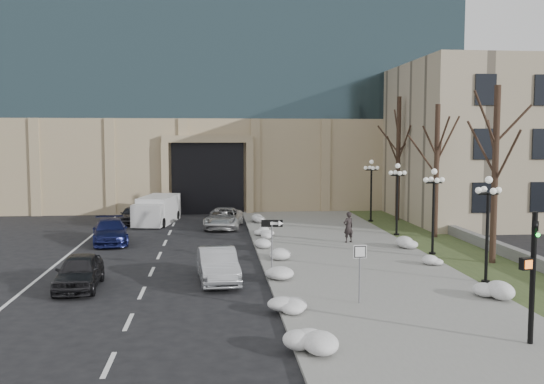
{
  "coord_description": "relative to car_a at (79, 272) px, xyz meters",
  "views": [
    {
      "loc": [
        -3.49,
        -18.97,
        6.41
      ],
      "look_at": [
        -0.39,
        13.24,
        3.5
      ],
      "focal_mm": 40.0,
      "sensor_mm": 36.0,
      "label": 1
    }
  ],
  "objects": [
    {
      "name": "snow_clump_k",
      "position": [
        8.8,
        11.72,
        -0.43
      ],
      "size": [
        1.1,
        1.6,
        0.36
      ],
      "primitive_type": "ellipsoid",
      "color": "white",
      "rests_on": "sidewalk"
    },
    {
      "name": "car_a",
      "position": [
        0.0,
        0.0,
        0.0
      ],
      "size": [
        1.9,
        4.36,
        1.46
      ],
      "primitive_type": "imported",
      "rotation": [
        0.0,
        0.0,
        0.04
      ],
      "color": "black",
      "rests_on": "ground"
    },
    {
      "name": "curb",
      "position": [
        8.24,
        6.98,
        -0.66
      ],
      "size": [
        0.3,
        40.0,
        0.14
      ],
      "primitive_type": "cube",
      "color": "gray",
      "rests_on": "ground"
    },
    {
      "name": "snow_clump_i",
      "position": [
        16.72,
        2.37,
        -0.43
      ],
      "size": [
        1.1,
        1.6,
        0.36
      ],
      "primitive_type": "ellipsoid",
      "color": "white",
      "rests_on": "sidewalk"
    },
    {
      "name": "lamppost_d",
      "position": [
        17.54,
        18.48,
        2.34
      ],
      "size": [
        1.18,
        1.18,
        4.76
      ],
      "color": "black",
      "rests_on": "ground"
    },
    {
      "name": "pedestrian",
      "position": [
        13.77,
        9.44,
        0.32
      ],
      "size": [
        0.8,
        0.68,
        1.86
      ],
      "primitive_type": "imported",
      "rotation": [
        0.0,
        0.0,
        3.55
      ],
      "color": "black",
      "rests_on": "sidewalk"
    },
    {
      "name": "office_tower",
      "position": [
        7.23,
        36.56,
        17.76
      ],
      "size": [
        40.0,
        24.7,
        36.0
      ],
      "color": "tan",
      "rests_on": "ground"
    },
    {
      "name": "classical_building",
      "position": [
        31.24,
        20.96,
        5.27
      ],
      "size": [
        22.0,
        18.12,
        12.0
      ],
      "color": "tan",
      "rests_on": "ground"
    },
    {
      "name": "keep_sign",
      "position": [
        11.22,
        -3.83,
        1.01
      ],
      "size": [
        0.51,
        0.07,
        2.37
      ],
      "rotation": [
        0.0,
        0.0,
        0.01
      ],
      "color": "slate",
      "rests_on": "ground"
    },
    {
      "name": "lamppost_b",
      "position": [
        17.54,
        5.48,
        2.34
      ],
      "size": [
        1.18,
        1.18,
        4.76
      ],
      "color": "black",
      "rests_on": "ground"
    },
    {
      "name": "snow_clump_h",
      "position": [
        16.55,
        -3.45,
        -0.43
      ],
      "size": [
        1.1,
        1.6,
        0.36
      ],
      "primitive_type": "ellipsoid",
      "color": "white",
      "rests_on": "sidewalk"
    },
    {
      "name": "snow_clump_f",
      "position": [
        8.76,
        13.11,
        -0.43
      ],
      "size": [
        1.1,
        1.6,
        0.36
      ],
      "primitive_type": "ellipsoid",
      "color": "white",
      "rests_on": "sidewalk"
    },
    {
      "name": "tree_mid",
      "position": [
        19.74,
        10.98,
        4.77
      ],
      "size": [
        3.2,
        3.2,
        8.5
      ],
      "color": "black",
      "rests_on": "ground"
    },
    {
      "name": "car_e",
      "position": [
        -0.35,
        19.8,
        -0.07
      ],
      "size": [
        2.16,
        4.08,
        1.32
      ],
      "primitive_type": "imported",
      "rotation": [
        0.0,
        0.0,
        -0.16
      ],
      "color": "#2F2F34",
      "rests_on": "ground"
    },
    {
      "name": "grass_strip",
      "position": [
        19.24,
        6.98,
        -0.68
      ],
      "size": [
        4.0,
        40.0,
        0.1
      ],
      "primitive_type": "cube",
      "color": "#364522",
      "rests_on": "ground"
    },
    {
      "name": "snow_clump_b",
      "position": [
        8.38,
        -4.97,
        -0.43
      ],
      "size": [
        1.1,
        1.6,
        0.36
      ],
      "primitive_type": "ellipsoid",
      "color": "white",
      "rests_on": "sidewalk"
    },
    {
      "name": "car_d",
      "position": [
        6.4,
        16.72,
        -0.01
      ],
      "size": [
        3.05,
        5.43,
        1.43
      ],
      "primitive_type": "imported",
      "rotation": [
        0.0,
        0.0,
        -0.14
      ],
      "color": "#B5B5B5",
      "rests_on": "ground"
    },
    {
      "name": "stone_wall",
      "position": [
        21.24,
        8.98,
        -0.38
      ],
      "size": [
        0.5,
        30.0,
        0.7
      ],
      "primitive_type": "cube",
      "color": "gray",
      "rests_on": "ground"
    },
    {
      "name": "snow_clump_g",
      "position": [
        8.88,
        18.57,
        -0.43
      ],
      "size": [
        1.1,
        1.6,
        0.36
      ],
      "primitive_type": "ellipsoid",
      "color": "white",
      "rests_on": "sidewalk"
    },
    {
      "name": "box_truck",
      "position": [
        1.48,
        19.67,
        0.24
      ],
      "size": [
        3.19,
        6.58,
        2.0
      ],
      "rotation": [
        0.0,
        0.0,
        -0.17
      ],
      "color": "beige",
      "rests_on": "ground"
    },
    {
      "name": "snow_clump_c",
      "position": [
        8.43,
        0.46,
        -0.43
      ],
      "size": [
        1.1,
        1.6,
        0.36
      ],
      "primitive_type": "ellipsoid",
      "color": "white",
      "rests_on": "sidewalk"
    },
    {
      "name": "tree_far",
      "position": [
        19.74,
        18.98,
        5.42
      ],
      "size": [
        3.2,
        3.2,
        9.5
      ],
      "color": "black",
      "rests_on": "ground"
    },
    {
      "name": "snow_clump_j",
      "position": [
        16.7,
        7.43,
        -0.43
      ],
      "size": [
        1.1,
        1.6,
        0.36
      ],
      "primitive_type": "ellipsoid",
      "color": "white",
      "rests_on": "sidewalk"
    },
    {
      "name": "tree_near",
      "position": [
        19.74,
        2.98,
        5.1
      ],
      "size": [
        3.2,
        3.2,
        9.0
      ],
      "color": "black",
      "rests_on": "ground"
    },
    {
      "name": "snow_clump_e",
      "position": [
        8.41,
        8.4,
        -0.43
      ],
      "size": [
        1.1,
        1.6,
        0.36
      ],
      "primitive_type": "ellipsoid",
      "color": "white",
      "rests_on": "sidewalk"
    },
    {
      "name": "ground",
      "position": [
        9.24,
        -7.02,
        -0.73
      ],
      "size": [
        160.0,
        160.0,
        0.0
      ],
      "primitive_type": "plane",
      "color": "black",
      "rests_on": "ground"
    },
    {
      "name": "lamppost_c",
      "position": [
        17.54,
        11.98,
        2.34
      ],
      "size": [
        1.18,
        1.18,
        4.76
      ],
      "color": "black",
      "rests_on": "ground"
    },
    {
      "name": "one_way_sign",
      "position": [
        8.5,
        0.91,
        1.51
      ],
      "size": [
        1.01,
        0.28,
        2.72
      ],
      "rotation": [
        0.0,
        0.0,
        -0.08
      ],
      "color": "slate",
      "rests_on": "ground"
    },
    {
      "name": "car_c",
      "position": [
        -0.57,
        11.23,
        -0.0
      ],
      "size": [
        2.9,
        5.31,
        1.46
      ],
      "primitive_type": "imported",
      "rotation": [
        0.0,
        0.0,
        0.18
      ],
      "color": "#161C4F",
      "rests_on": "ground"
    },
    {
      "name": "snow_clump_d",
      "position": [
        8.78,
        5.07,
        -0.43
      ],
      "size": [
        1.1,
        1.6,
        0.36
      ],
      "primitive_type": "ellipsoid",
      "color": "white",
      "rests_on": "sidewalk"
    },
    {
      "name": "car_b",
      "position": [
        5.87,
        0.63,
        0.03
      ],
      "size": [
        2.03,
        4.75,
        1.52
      ],
      "primitive_type": "imported",
      "rotation": [
        0.0,
        0.0,
        0.09
      ],
      "color": "#ABAEB3",
      "rests_on": "ground"
    },
    {
      "name": "snow_clump_a",
      "position": [
        8.48,
        -8.73,
        -0.43
      ],
      "size": [
        1.1,
        1.6,
        0.36
      ],
      "primitive_type": "ellipsoid",
      "color": "white",
      "rests_on": "sidewalk"
    },
    {
      "name": "traffic_signal",
      "position": [
        15.32,
        -8.78,
        1.35
      ],
      "size": [
        0.72,
        0.95,
        4.19
      ],
      "rotation": [
        0.0,
        0.0,
        0.21
      ],
      "color": "black",
      "rests_on": "ground"
    },
    {
      "name": "lamppost_a",
      "position": [
        17.54,
        -1.02,
        2.34
      ],
      "size": [
        1.18,
        1.18,
        4.76
      ],
      "color": "black",
      "rests_on": "ground"
    },
    {
      "name": "sidewalk",
      "position": [
        12.74,
        6.98,
        -0.67
      ],
      "size": [
        9.0,
        40.0,
        0.12
      ],
      "primitive_type": "cube",
      "color": "gray",
      "rests_on": "ground"
    }
  ]
}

